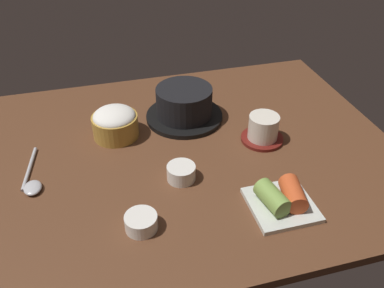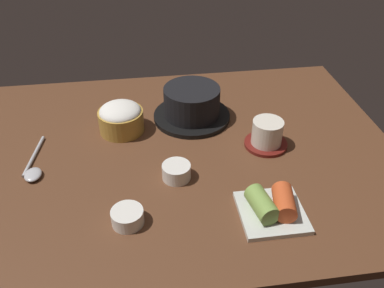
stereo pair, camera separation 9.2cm
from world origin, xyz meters
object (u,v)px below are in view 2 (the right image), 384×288
Objects in this scene: tea_cup_with_saucer at (267,134)px; side_bowl_near at (127,216)px; rice_bowl at (121,117)px; kimchi_plate at (272,207)px; stone_pot at (192,104)px; banchan_cup_center at (176,171)px; spoon at (33,169)px.

tea_cup_with_saucer is 1.66× the size of side_bowl_near.
rice_bowl is 43.42cm from kimchi_plate.
rice_bowl is at bearing -169.85° from stone_pot.
side_bowl_near is (-27.28, 1.73, -0.39)cm from kimchi_plate.
stone_pot is 1.79× the size of rice_bowl.
rice_bowl is (-17.91, -3.21, -0.34)cm from stone_pot.
kimchi_plate is at bearing -103.57° from tea_cup_with_saucer.
rice_bowl reaches higher than side_bowl_near.
banchan_cup_center is at bearing 47.79° from side_bowl_near.
side_bowl_near is (-10.44, -11.51, -0.16)cm from banchan_cup_center.
tea_cup_with_saucer is (33.50, -11.08, -0.62)cm from rice_bowl.
tea_cup_with_saucer is 22.52cm from kimchi_plate.
kimchi_plate is 27.34cm from side_bowl_near.
side_bowl_near is (-32.56, -20.14, -1.50)cm from tea_cup_with_saucer.
kimchi_plate is at bearing -74.08° from stone_pot.
banchan_cup_center is at bearing -59.98° from rice_bowl.
spoon is at bearing 167.85° from banchan_cup_center.
rice_bowl is 1.80× the size of side_bowl_near.
stone_pot is at bearing 10.15° from rice_bowl.
rice_bowl is at bearing 130.58° from kimchi_plate.
banchan_cup_center reaches higher than side_bowl_near.
stone_pot is 23.93cm from banchan_cup_center.
kimchi_plate is 0.74× the size of spoon.
spoon is at bearing -156.24° from stone_pot.
rice_bowl is at bearing 120.02° from banchan_cup_center.
side_bowl_near is at bearing -148.27° from tea_cup_with_saucer.
kimchi_plate is (28.22, -32.95, -1.74)cm from rice_bowl.
stone_pot is 18.20cm from rice_bowl.
rice_bowl reaches higher than spoon.
banchan_cup_center is 0.49× the size of kimchi_plate.
side_bowl_near is (-16.97, -34.42, -2.47)cm from stone_pot.
side_bowl_near is at bearing 176.37° from kimchi_plate.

